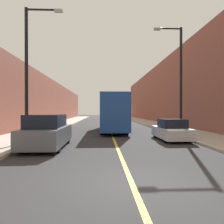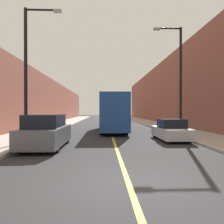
{
  "view_description": "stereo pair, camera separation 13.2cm",
  "coord_description": "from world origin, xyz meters",
  "px_view_note": "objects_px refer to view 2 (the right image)",
  "views": [
    {
      "loc": [
        -0.85,
        -6.04,
        2.08
      ],
      "look_at": [
        0.19,
        16.61,
        1.93
      ],
      "focal_mm": 35.0,
      "sensor_mm": 36.0,
      "label": 1
    },
    {
      "loc": [
        -0.72,
        -6.05,
        2.08
      ],
      "look_at": [
        0.19,
        16.61,
        1.93
      ],
      "focal_mm": 35.0,
      "sensor_mm": 36.0,
      "label": 2
    }
  ],
  "objects_px": {
    "car_right_near": "(171,131)",
    "street_lamp_right": "(179,75)",
    "bus": "(112,112)",
    "parked_suv_left": "(46,132)",
    "street_lamp_left": "(29,67)"
  },
  "relations": [
    {
      "from": "car_right_near",
      "to": "street_lamp_right",
      "type": "distance_m",
      "value": 4.77
    },
    {
      "from": "bus",
      "to": "street_lamp_right",
      "type": "relative_size",
      "value": 1.2
    },
    {
      "from": "parked_suv_left",
      "to": "street_lamp_left",
      "type": "xyz_separation_m",
      "value": [
        -1.29,
        0.98,
        3.82
      ]
    },
    {
      "from": "bus",
      "to": "street_lamp_left",
      "type": "height_order",
      "value": "street_lamp_left"
    },
    {
      "from": "street_lamp_right",
      "to": "car_right_near",
      "type": "bearing_deg",
      "value": -122.58
    },
    {
      "from": "bus",
      "to": "parked_suv_left",
      "type": "height_order",
      "value": "bus"
    },
    {
      "from": "street_lamp_left",
      "to": "street_lamp_right",
      "type": "relative_size",
      "value": 0.95
    },
    {
      "from": "car_right_near",
      "to": "street_lamp_left",
      "type": "xyz_separation_m",
      "value": [
        -9.19,
        -1.76,
        4.01
      ]
    },
    {
      "from": "car_right_near",
      "to": "street_lamp_right",
      "type": "xyz_separation_m",
      "value": [
        1.2,
        1.88,
        4.21
      ]
    },
    {
      "from": "bus",
      "to": "parked_suv_left",
      "type": "xyz_separation_m",
      "value": [
        -4.11,
        -9.55,
        -1.03
      ]
    },
    {
      "from": "bus",
      "to": "parked_suv_left",
      "type": "relative_size",
      "value": 2.04
    },
    {
      "from": "bus",
      "to": "parked_suv_left",
      "type": "bearing_deg",
      "value": -113.3
    },
    {
      "from": "parked_suv_left",
      "to": "car_right_near",
      "type": "xyz_separation_m",
      "value": [
        7.91,
        2.74,
        -0.19
      ]
    },
    {
      "from": "bus",
      "to": "car_right_near",
      "type": "relative_size",
      "value": 2.4
    },
    {
      "from": "street_lamp_left",
      "to": "parked_suv_left",
      "type": "bearing_deg",
      "value": -37.34
    }
  ]
}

